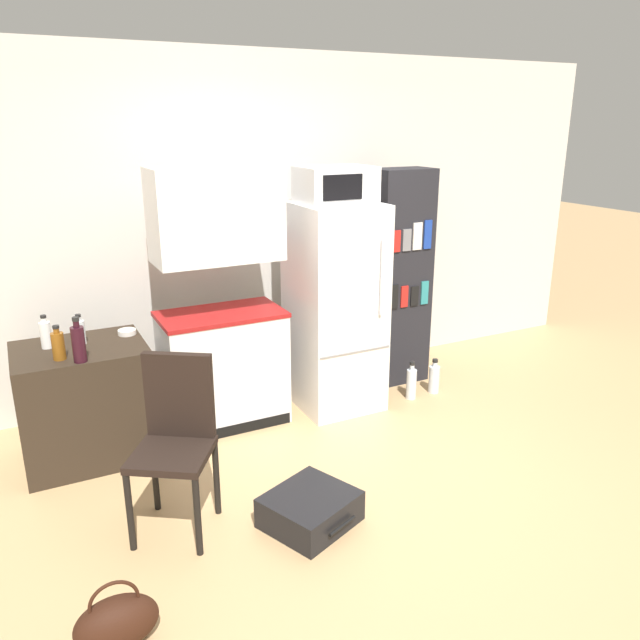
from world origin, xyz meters
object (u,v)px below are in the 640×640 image
(side_table, at_px, (85,402))
(microwave, at_px, (336,184))
(bottle_amber_beer, at_px, (58,345))
(refrigerator, at_px, (335,307))
(bottle_milk_white, at_px, (46,334))
(kitchen_hutch, at_px, (220,311))
(suitcase_large_flat, at_px, (310,509))
(water_bottle_middle, at_px, (411,383))
(bookshelf, at_px, (399,279))
(water_bottle_front, at_px, (434,378))
(chair, at_px, (176,429))
(handbag, at_px, (117,622))
(bowl, at_px, (127,332))
(bottle_wine_dark, at_px, (79,343))
(bottle_clear_short, at_px, (80,332))

(side_table, relative_size, microwave, 1.53)
(side_table, relative_size, bottle_amber_beer, 3.76)
(refrigerator, height_order, bottle_milk_white, refrigerator)
(kitchen_hutch, relative_size, refrigerator, 1.18)
(suitcase_large_flat, bearing_deg, water_bottle_middle, 14.75)
(bookshelf, distance_m, water_bottle_middle, 0.88)
(bottle_milk_white, bearing_deg, side_table, -24.03)
(bookshelf, height_order, water_bottle_front, bookshelf)
(bottle_milk_white, distance_m, water_bottle_middle, 2.76)
(microwave, distance_m, bookshelf, 1.10)
(bottle_amber_beer, relative_size, chair, 0.22)
(side_table, xyz_separation_m, handbag, (-0.12, -1.75, -0.27))
(kitchen_hutch, relative_size, bottle_milk_white, 8.58)
(bottle_amber_beer, bearing_deg, bottle_milk_white, 101.75)
(microwave, bearing_deg, side_table, 179.71)
(bowl, relative_size, water_bottle_front, 0.41)
(bottle_amber_beer, bearing_deg, refrigerator, 4.74)
(microwave, xyz_separation_m, bottle_wine_dark, (-1.88, -0.26, -0.83))
(microwave, height_order, bowl, microwave)
(bottle_wine_dark, relative_size, bottle_clear_short, 1.40)
(bookshelf, relative_size, handbag, 5.02)
(side_table, xyz_separation_m, bottle_amber_beer, (-0.12, -0.17, 0.48))
(kitchen_hutch, distance_m, water_bottle_front, 1.89)
(water_bottle_front, bearing_deg, bottle_wine_dark, -179.01)
(bookshelf, bearing_deg, refrigerator, -165.94)
(bowl, relative_size, chair, 0.12)
(bottle_amber_beer, bearing_deg, chair, -59.40)
(bowl, xyz_separation_m, suitcase_large_flat, (0.67, -1.47, -0.71))
(bottle_wine_dark, height_order, bottle_milk_white, bottle_wine_dark)
(bottle_clear_short, height_order, water_bottle_front, bottle_clear_short)
(bottle_milk_white, distance_m, bottle_clear_short, 0.20)
(bottle_amber_beer, relative_size, bowl, 1.80)
(bottle_amber_beer, height_order, chair, bottle_amber_beer)
(chair, height_order, water_bottle_front, chair)
(bottle_milk_white, relative_size, water_bottle_middle, 0.69)
(bottle_wine_dark, height_order, bowl, bottle_wine_dark)
(bottle_milk_white, distance_m, bowl, 0.51)
(bottle_wine_dark, distance_m, bottle_milk_white, 0.38)
(side_table, height_order, microwave, microwave)
(bottle_milk_white, xyz_separation_m, handbag, (0.06, -1.83, -0.75))
(bowl, height_order, water_bottle_front, bowl)
(bottle_amber_beer, relative_size, suitcase_large_flat, 0.37)
(bottle_amber_beer, relative_size, water_bottle_middle, 0.68)
(bottle_wine_dark, relative_size, suitcase_large_flat, 0.48)
(kitchen_hutch, relative_size, bowl, 15.60)
(side_table, relative_size, kitchen_hutch, 0.43)
(side_table, xyz_separation_m, water_bottle_middle, (2.46, -0.24, -0.26))
(bookshelf, xyz_separation_m, bowl, (-2.25, -0.05, -0.11))
(refrigerator, xyz_separation_m, microwave, (-0.00, -0.00, 0.93))
(bottle_milk_white, height_order, handbag, bottle_milk_white)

